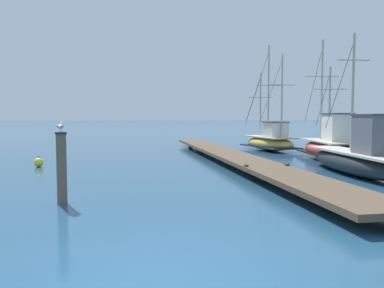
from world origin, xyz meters
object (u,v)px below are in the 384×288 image
object	(u,v)px
mooring_piling	(62,167)
fishing_boat_1	(357,159)
perched_seagull	(61,126)
fishing_boat_2	(331,146)
fishing_boat_0	(270,141)
mooring_buoy	(39,162)

from	to	relation	value
mooring_piling	fishing_boat_1	bearing A→B (deg)	11.92
fishing_boat_1	perched_seagull	size ratio (longest dim) A/B	19.09
fishing_boat_2	mooring_piling	world-z (taller)	fishing_boat_2
fishing_boat_0	mooring_piling	size ratio (longest dim) A/B	3.71
fishing_boat_0	mooring_piling	bearing A→B (deg)	-133.42
perched_seagull	mooring_buoy	xyz separation A→B (m)	(-1.47, 8.17, -1.84)
fishing_boat_2	mooring_piling	distance (m)	15.20
perched_seagull	fishing_boat_1	bearing A→B (deg)	11.95
perched_seagull	mooring_buoy	distance (m)	8.50
fishing_boat_1	fishing_boat_2	xyz separation A→B (m)	(2.38, 5.13, 0.08)
fishing_boat_1	mooring_piling	xyz separation A→B (m)	(-10.87, -2.30, 0.34)
fishing_boat_0	mooring_piling	world-z (taller)	fishing_boat_0
fishing_boat_0	fishing_boat_2	bearing A→B (deg)	-84.17
fishing_boat_2	perched_seagull	distance (m)	15.26
fishing_boat_2	mooring_piling	xyz separation A→B (m)	(-13.26, -7.42, 0.26)
perched_seagull	mooring_buoy	world-z (taller)	perched_seagull
fishing_boat_0	fishing_boat_1	world-z (taller)	fishing_boat_0
fishing_boat_2	mooring_buoy	bearing A→B (deg)	177.13
fishing_boat_0	fishing_boat_2	xyz separation A→B (m)	(0.61, -5.95, 0.07)
fishing_boat_1	mooring_buoy	size ratio (longest dim) A/B	14.66
fishing_boat_1	perched_seagull	world-z (taller)	fishing_boat_1
fishing_boat_1	perched_seagull	distance (m)	11.20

